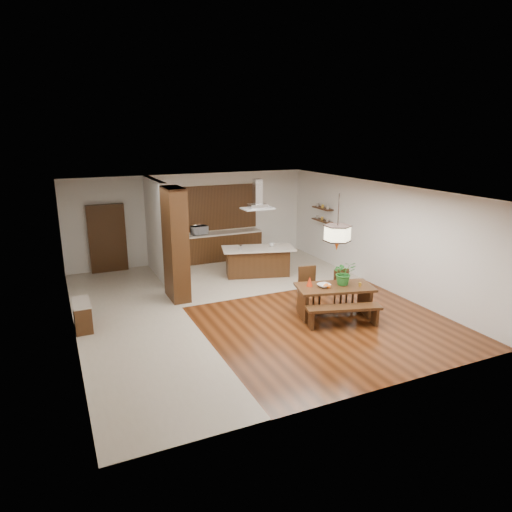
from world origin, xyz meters
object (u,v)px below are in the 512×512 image
hallway_console (82,315)px  dining_table (334,294)px  dining_chair_right (344,289)px  dining_chair_left (310,289)px  kitchen_island (258,261)px  dining_bench (343,316)px  fruit_bowl (324,286)px  range_hood (258,194)px  microwave (199,230)px  island_cup (272,245)px  pendant_lantern (338,222)px  foliage_plant (344,273)px

hallway_console → dining_table: 5.72m
dining_table → dining_chair_right: 0.70m
dining_chair_left → kitchen_island: bearing=100.3°
dining_bench → fruit_bowl: (-0.11, 0.67, 0.53)m
hallway_console → range_hood: range_hood is taller
kitchen_island → microwave: size_ratio=4.58×
dining_chair_left → island_cup: dining_chair_left is taller
dining_table → island_cup: (0.09, 3.49, 0.39)m
dining_chair_left → pendant_lantern: bearing=-56.1°
dining_bench → dining_chair_right: size_ratio=1.85×
foliage_plant → hallway_console: bearing=163.8°
foliage_plant → range_hood: 3.88m
microwave → foliage_plant: bearing=-82.1°
foliage_plant → range_hood: (-0.59, 3.56, 1.44)m
hallway_console → dining_chair_right: dining_chair_right is taller
dining_chair_left → pendant_lantern: pendant_lantern is taller
foliage_plant → range_hood: bearing=99.4°
dining_bench → dining_chair_left: size_ratio=1.64×
pendant_lantern → range_hood: 3.59m
pendant_lantern → kitchen_island: pendant_lantern is taller
dining_chair_right → microwave: (-2.03, 5.27, 0.63)m
fruit_bowl → foliage_plant: bearing=-4.3°
hallway_console → kitchen_island: bearing=20.3°
dining_chair_left → fruit_bowl: bearing=-78.7°
dining_bench → kitchen_island: size_ratio=0.74×
dining_chair_right → fruit_bowl: (-0.83, -0.36, 0.32)m
dining_chair_left → range_hood: range_hood is taller
dining_bench → island_cup: bearing=86.6°
hallway_console → kitchen_island: (5.12, 1.89, 0.13)m
dining_bench → range_hood: range_hood is taller
dining_table → microwave: bearing=104.5°
pendant_lantern → range_hood: same height
dining_table → island_cup: 3.52m
dining_bench → pendant_lantern: 2.11m
foliage_plant → kitchen_island: 3.65m
kitchen_island → dining_chair_left: bearing=-73.3°
pendant_lantern → kitchen_island: bearing=95.5°
pendant_lantern → microwave: size_ratio=2.62×
dining_chair_left → dining_chair_right: bearing=-5.4°
dining_bench → dining_chair_right: (0.72, 1.03, 0.22)m
dining_chair_right → fruit_bowl: size_ratio=3.12×
range_hood → island_cup: bearing=-10.3°
dining_table → kitchen_island: bearing=95.5°
dining_table → foliage_plant: 0.54m
dining_chair_left → hallway_console: bearing=177.9°
dining_table → dining_chair_left: dining_chair_left is taller
dining_bench → dining_chair_left: (-0.13, 1.25, 0.28)m
dining_bench → dining_table: bearing=75.3°
dining_chair_right → microwave: size_ratio=1.82×
dining_chair_right → kitchen_island: bearing=114.2°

